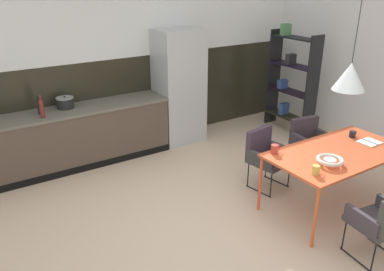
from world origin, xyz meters
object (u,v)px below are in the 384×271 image
(open_book, at_px, (370,142))
(bottle_spice_small, at_px, (40,107))
(dining_table, at_px, (338,155))
(mug_dark_espresso, at_px, (316,170))
(cooking_pot, at_px, (65,103))
(pendant_lamp_over_table_near, at_px, (350,77))
(bottle_vinegar_dark, at_px, (42,108))
(armchair_head_of_table, at_px, (309,138))
(armchair_by_stool, at_px, (265,152))
(mug_short_terracotta, at_px, (353,134))
(mug_wide_latte, at_px, (275,149))
(fruit_bowl, at_px, (330,160))
(refrigerator_column, at_px, (179,87))
(open_shelf_unit, at_px, (291,79))

(open_book, height_order, bottle_spice_small, bottle_spice_small)
(dining_table, bearing_deg, mug_dark_espresso, -160.38)
(cooking_pot, relative_size, pendant_lamp_over_table_near, 0.18)
(cooking_pot, distance_m, bottle_vinegar_dark, 0.46)
(dining_table, relative_size, mug_dark_espresso, 13.62)
(armchair_head_of_table, xyz_separation_m, cooking_pot, (-2.90, 2.08, 0.47))
(dining_table, xyz_separation_m, armchair_by_stool, (-0.35, 0.86, -0.21))
(pendant_lamp_over_table_near, bearing_deg, cooking_pot, 128.52)
(dining_table, distance_m, mug_short_terracotta, 0.56)
(cooking_pot, distance_m, pendant_lamp_over_table_near, 3.86)
(armchair_by_stool, relative_size, open_book, 3.21)
(mug_dark_espresso, relative_size, bottle_vinegar_dark, 0.40)
(armchair_by_stool, bearing_deg, armchair_head_of_table, 172.46)
(armchair_head_of_table, height_order, bottle_spice_small, bottle_spice_small)
(open_book, bearing_deg, mug_short_terracotta, 95.86)
(mug_short_terracotta, bearing_deg, dining_table, -159.22)
(armchair_by_stool, height_order, cooking_pot, cooking_pot)
(mug_wide_latte, bearing_deg, mug_dark_espresso, -89.89)
(fruit_bowl, xyz_separation_m, mug_short_terracotta, (0.89, 0.37, -0.01))
(bottle_spice_small, xyz_separation_m, pendant_lamp_over_table_near, (2.74, -2.90, 0.67))
(cooking_pot, height_order, bottle_spice_small, bottle_spice_small)
(armchair_by_stool, height_order, bottle_vinegar_dark, bottle_vinegar_dark)
(armchair_head_of_table, xyz_separation_m, pendant_lamp_over_table_near, (-0.54, -0.89, 1.17))
(refrigerator_column, distance_m, open_book, 3.10)
(cooking_pot, bearing_deg, armchair_by_stool, -46.48)
(dining_table, bearing_deg, cooking_pot, 128.46)
(refrigerator_column, bearing_deg, armchair_head_of_table, -62.59)
(fruit_bowl, xyz_separation_m, mug_wide_latte, (-0.31, 0.54, 0.00))
(bottle_vinegar_dark, xyz_separation_m, bottle_spice_small, (0.01, 0.18, -0.03))
(mug_short_terracotta, bearing_deg, pendant_lamp_over_table_near, -159.90)
(dining_table, relative_size, armchair_head_of_table, 2.26)
(armchair_by_stool, height_order, mug_short_terracotta, mug_short_terracotta)
(armchair_by_stool, distance_m, cooking_pot, 2.96)
(open_book, relative_size, mug_short_terracotta, 2.09)
(armchair_by_stool, distance_m, armchair_head_of_table, 0.89)
(open_book, relative_size, mug_wide_latte, 1.88)
(bottle_vinegar_dark, bearing_deg, dining_table, -44.72)
(armchair_by_stool, height_order, mug_wide_latte, mug_wide_latte)
(armchair_by_stool, bearing_deg, refrigerator_column, -96.27)
(mug_dark_espresso, relative_size, pendant_lamp_over_table_near, 0.09)
(fruit_bowl, bearing_deg, open_shelf_unit, 52.49)
(open_book, relative_size, pendant_lamp_over_table_near, 0.18)
(fruit_bowl, xyz_separation_m, mug_dark_espresso, (-0.31, -0.07, 0.00))
(mug_wide_latte, xyz_separation_m, pendant_lamp_over_table_near, (0.68, -0.37, 0.85))
(bottle_spice_small, distance_m, open_shelf_unit, 4.26)
(refrigerator_column, bearing_deg, mug_short_terracotta, -69.36)
(mug_dark_espresso, distance_m, mug_short_terracotta, 1.28)
(armchair_by_stool, height_order, mug_dark_espresso, mug_dark_espresso)
(open_book, distance_m, pendant_lamp_over_table_near, 1.05)
(mug_wide_latte, xyz_separation_m, open_shelf_unit, (2.14, 1.85, 0.14))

